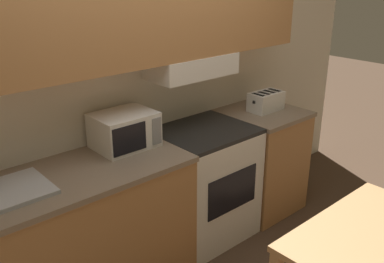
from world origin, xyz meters
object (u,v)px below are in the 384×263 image
at_px(stove_range, 204,183).
at_px(toaster, 266,101).
at_px(microwave, 124,130).
at_px(sink_basin, 3,192).

relative_size(stove_range, toaster, 2.92).
xyz_separation_m(stove_range, toaster, (0.71, -0.01, 0.54)).
relative_size(microwave, sink_basin, 0.84).
height_order(stove_range, toaster, toaster).
height_order(microwave, sink_basin, sink_basin).
distance_m(microwave, sink_basin, 0.89).
height_order(stove_range, sink_basin, sink_basin).
height_order(microwave, toaster, microwave).
bearing_deg(sink_basin, toaster, -0.01).
bearing_deg(stove_range, toaster, -0.63).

